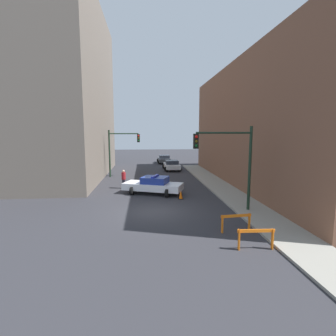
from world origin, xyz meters
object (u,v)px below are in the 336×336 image
Objects in this scene: police_car at (153,185)px; parked_car_mid at (164,159)px; parked_car_near at (172,165)px; pedestrian_crossing at (124,179)px; traffic_light_far at (119,146)px; barrier_front at (256,236)px; traffic_cone at (181,195)px; traffic_light_near at (232,156)px; barrier_mid at (236,220)px.

police_car is 1.17× the size of parked_car_mid.
pedestrian_crossing is (-5.43, -10.89, 0.19)m from parked_car_near.
traffic_light_far is 20.63m from barrier_front.
parked_car_mid is (5.91, 12.56, -2.72)m from traffic_light_far.
traffic_cone is at bearing -133.39° from pedestrian_crossing.
police_car is at bearing -67.95° from traffic_light_far.
police_car is at bearing 136.54° from traffic_cone.
traffic_light_near is at bearing -52.62° from traffic_cone.
traffic_light_near is at bearing -117.64° from police_car.
parked_car_near is (6.31, 4.68, -2.72)m from traffic_light_far.
barrier_front is at bearing -77.25° from traffic_cone.
traffic_light_near is 3.13× the size of pedestrian_crossing.
traffic_light_far is at bearing 120.26° from traffic_light_near.
barrier_front reaches higher than traffic_cone.
barrier_mid is at bearing -67.01° from traffic_light_far.
traffic_cone is (-1.83, 6.72, -0.30)m from barrier_mid.
parked_car_near and parked_car_mid have the same top height.
police_car reaches higher than barrier_mid.
police_car is at bearing -132.43° from pedestrian_crossing.
traffic_light_near is at bearing -85.75° from parked_car_mid.
police_car is 1.17× the size of parked_car_near.
traffic_cone is (1.98, -1.87, -0.41)m from police_car.
traffic_light_far reaches higher than pedestrian_crossing.
parked_car_near is at bearing 36.59° from traffic_light_far.
police_car is at bearing -103.42° from parked_car_near.
traffic_light_far is 1.03× the size of police_car.
pedestrian_crossing reaches higher than police_car.
police_car is 3.16× the size of barrier_mid.
barrier_mid is (1.32, -29.61, -0.06)m from parked_car_mid.
parked_car_near is at bearing -87.49° from parked_car_mid.
barrier_front is 1.00× the size of barrier_mid.
parked_car_mid is (2.49, 21.01, -0.05)m from police_car.
police_car is 21.16m from parked_car_mid.
pedestrian_crossing reaches higher than barrier_mid.
pedestrian_crossing is 2.53× the size of traffic_cone.
traffic_light_far is 6.76m from pedestrian_crossing.
traffic_light_near reaches higher than pedestrian_crossing.
police_car is 11.33m from barrier_front.
pedestrian_crossing is (-5.04, -18.77, 0.19)m from parked_car_mid.
traffic_cone is (4.53, -4.11, -0.54)m from pedestrian_crossing.
parked_car_mid reaches higher than traffic_cone.
pedestrian_crossing reaches higher than parked_car_mid.
traffic_light_near is at bearing -137.69° from pedestrian_crossing.
barrier_front is (6.51, -12.86, -0.24)m from pedestrian_crossing.
barrier_mid is (-0.14, 2.02, 0.00)m from barrier_front.
parked_car_near reaches higher than traffic_cone.
parked_car_near reaches higher than barrier_mid.
barrier_mid is 6.98m from traffic_cone.
barrier_front is 2.03m from barrier_mid.
police_car is at bearing -97.11° from parked_car_mid.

